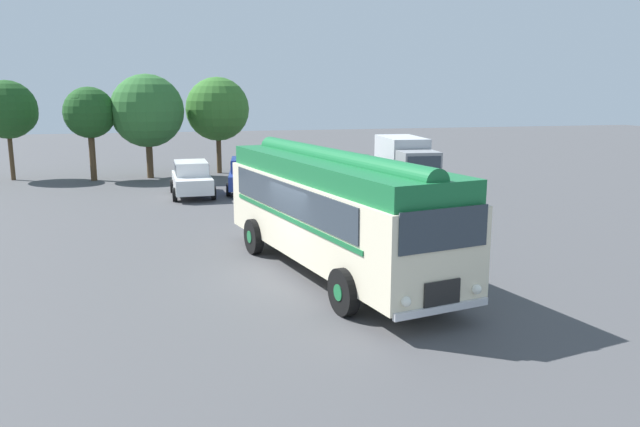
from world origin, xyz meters
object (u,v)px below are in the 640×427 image
at_px(car_near_left, 192,178).
at_px(car_mid_right, 308,173).
at_px(vintage_bus, 333,206).
at_px(car_far_right, 357,173).
at_px(car_mid_left, 247,175).
at_px(box_van, 405,159).

relative_size(car_near_left, car_mid_right, 1.01).
bearing_deg(car_near_left, vintage_bus, -76.72).
xyz_separation_m(car_mid_right, car_far_right, (2.52, -0.45, 0.00)).
bearing_deg(car_far_right, car_mid_left, 174.47).
bearing_deg(car_near_left, car_mid_right, 5.57).
relative_size(vintage_bus, car_mid_left, 2.36).
distance_m(car_mid_left, box_van, 8.60).
bearing_deg(car_mid_right, car_mid_left, 178.29).
xyz_separation_m(vintage_bus, car_mid_right, (2.55, 14.53, -1.05)).
height_order(car_near_left, car_mid_left, same).
relative_size(car_mid_right, car_far_right, 0.96).
distance_m(car_far_right, box_van, 3.14).
distance_m(car_mid_left, car_far_right, 5.65).
height_order(car_mid_left, car_mid_right, same).
bearing_deg(box_van, car_far_right, -162.92).
height_order(vintage_bus, car_mid_left, vintage_bus).
height_order(vintage_bus, box_van, vintage_bus).
height_order(car_mid_left, car_far_right, same).
xyz_separation_m(vintage_bus, box_van, (8.03, 14.99, -0.53)).
bearing_deg(car_mid_left, car_near_left, -166.41).
xyz_separation_m(car_near_left, box_van, (11.32, 1.03, 0.52)).
relative_size(vintage_bus, box_van, 1.76).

